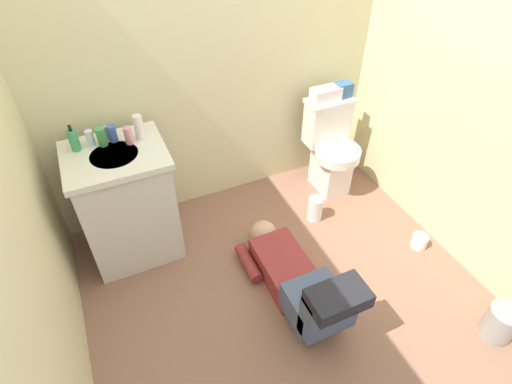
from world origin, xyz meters
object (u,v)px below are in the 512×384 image
object	(u,v)px
toilet	(331,148)
tissue_box	(326,94)
bottle_clear	(90,138)
toilet_paper_roll	(419,241)
person_plumber	(298,281)
bottle_green	(101,137)
faucet	(107,134)
bottle_pink	(129,136)
vanity_cabinet	(127,203)
bottle_white	(139,127)
soap_dispenser	(74,140)
bottle_blue	(112,133)
toiletry_bag	(343,90)
trash_can	(500,323)
paper_towel_roll	(315,209)

from	to	relation	value
toilet	tissue_box	size ratio (longest dim) A/B	3.41
bottle_clear	toilet_paper_roll	bearing A→B (deg)	-26.27
person_plumber	bottle_green	xyz separation A→B (m)	(-0.86, 0.96, 0.70)
faucet	tissue_box	bearing A→B (deg)	0.05
person_plumber	bottle_clear	xyz separation A→B (m)	(-0.92, 0.98, 0.69)
tissue_box	bottle_pink	size ratio (longest dim) A/B	2.02
toilet	faucet	world-z (taller)	faucet
bottle_green	faucet	bearing A→B (deg)	42.03
vanity_cabinet	bottle_white	xyz separation A→B (m)	(0.18, 0.08, 0.48)
toilet_paper_roll	soap_dispenser	bearing A→B (deg)	154.92
tissue_box	bottle_blue	size ratio (longest dim) A/B	2.09
faucet	bottle_clear	xyz separation A→B (m)	(-0.10, -0.01, 0.00)
toiletry_bag	soap_dispenser	xyz separation A→B (m)	(-1.89, -0.02, 0.08)
trash_can	toilet	bearing A→B (deg)	96.27
bottle_green	trash_can	distance (m)	2.56
person_plumber	tissue_box	distance (m)	1.38
person_plumber	paper_towel_roll	size ratio (longest dim) A/B	5.32
faucet	bottle_green	world-z (taller)	bottle_green
person_plumber	bottle_green	world-z (taller)	bottle_green
bottle_blue	toilet_paper_roll	distance (m)	2.19
soap_dispenser	bottle_clear	size ratio (longest dim) A/B	1.62
bottle_pink	trash_can	distance (m)	2.43
tissue_box	soap_dispenser	size ratio (longest dim) A/B	1.33
bottle_blue	bottle_pink	xyz separation A→B (m)	(0.08, -0.07, 0.00)
toiletry_bag	bottle_clear	xyz separation A→B (m)	(-1.80, -0.01, 0.07)
bottle_blue	paper_towel_roll	bearing A→B (deg)	-17.24
bottle_white	trash_can	world-z (taller)	bottle_white
trash_can	faucet	bearing A→B (deg)	136.32
person_plumber	bottle_clear	size ratio (longest dim) A/B	10.41
person_plumber	bottle_blue	xyz separation A→B (m)	(-0.79, 0.97, 0.70)
paper_towel_roll	bottle_pink	bearing A→B (deg)	164.53
toilet_paper_roll	bottle_clear	bearing A→B (deg)	153.73
bottle_green	toilet_paper_roll	bearing A→B (deg)	-26.46
soap_dispenser	bottle_clear	world-z (taller)	soap_dispenser
bottle_white	trash_can	xyz separation A→B (m)	(1.58, -1.63, -0.79)
faucet	paper_towel_roll	distance (m)	1.56
bottle_clear	bottle_green	world-z (taller)	bottle_green
person_plumber	bottle_white	bearing A→B (deg)	124.36
bottle_blue	bottle_pink	distance (m)	0.11
toilet	bottle_green	xyz separation A→B (m)	(-1.63, 0.05, 0.51)
person_plumber	soap_dispenser	xyz separation A→B (m)	(-1.01, 0.97, 0.71)
person_plumber	tissue_box	size ratio (longest dim) A/B	4.84
trash_can	toiletry_bag	bearing A→B (deg)	92.40
vanity_cabinet	bottle_clear	world-z (taller)	bottle_clear
trash_can	vanity_cabinet	bearing A→B (deg)	138.79
bottle_white	toilet_paper_roll	xyz separation A→B (m)	(1.64, -0.91, -0.85)
bottle_pink	bottle_clear	bearing A→B (deg)	161.77
vanity_cabinet	bottle_pink	world-z (taller)	bottle_pink
paper_towel_roll	trash_can	bearing A→B (deg)	-69.59
vanity_cabinet	paper_towel_roll	size ratio (longest dim) A/B	4.09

